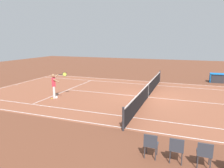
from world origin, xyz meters
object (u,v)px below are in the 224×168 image
object	(u,v)px
tennis_player_near	(54,84)
spectator_chair_3	(204,153)
tennis_ball	(52,98)
equipment_cart_tarped	(217,78)
tennis_net	(148,90)
spectator_chair_5	(151,144)
spectator_chair_4	(177,148)

from	to	relation	value
tennis_player_near	spectator_chair_3	size ratio (longest dim) A/B	1.93
tennis_ball	equipment_cart_tarped	xyz separation A→B (m)	(-11.01, -10.01, 0.40)
tennis_net	equipment_cart_tarped	size ratio (longest dim) A/B	9.36
spectator_chair_3	tennis_player_near	bearing A→B (deg)	-29.59
tennis_player_near	spectator_chair_5	distance (m)	9.10
spectator_chair_4	equipment_cart_tarped	distance (m)	15.09
tennis_net	tennis_ball	bearing A→B (deg)	24.23
equipment_cart_tarped	spectator_chair_4	bearing A→B (deg)	79.64
spectator_chair_3	spectator_chair_5	distance (m)	1.63
tennis_net	spectator_chair_3	size ratio (longest dim) A/B	13.30
tennis_net	tennis_ball	world-z (taller)	tennis_net
spectator_chair_3	spectator_chair_5	bearing A→B (deg)	0.00
spectator_chair_3	spectator_chair_5	world-z (taller)	same
tennis_player_near	tennis_ball	world-z (taller)	tennis_player_near
spectator_chair_4	equipment_cart_tarped	bearing A→B (deg)	-100.36
tennis_ball	tennis_player_near	bearing A→B (deg)	-90.27
tennis_ball	tennis_net	bearing A→B (deg)	-155.77
tennis_ball	spectator_chair_3	size ratio (longest dim) A/B	0.08
spectator_chair_5	spectator_chair_3	bearing A→B (deg)	180.00
equipment_cart_tarped	spectator_chair_5	bearing A→B (deg)	76.62
tennis_player_near	equipment_cart_tarped	size ratio (longest dim) A/B	1.36
tennis_ball	equipment_cart_tarped	world-z (taller)	equipment_cart_tarped
tennis_net	spectator_chair_3	bearing A→B (deg)	112.57
tennis_player_near	spectator_chair_5	bearing A→B (deg)	145.33
tennis_net	tennis_ball	distance (m)	6.58
tennis_player_near	equipment_cart_tarped	bearing A→B (deg)	-138.72
tennis_net	tennis_ball	xyz separation A→B (m)	(5.99, 2.70, -0.46)
spectator_chair_4	spectator_chair_3	bearing A→B (deg)	180.00
equipment_cart_tarped	spectator_chair_3	bearing A→B (deg)	82.71
tennis_player_near	tennis_net	bearing A→B (deg)	-158.59
tennis_net	spectator_chair_4	xyz separation A→B (m)	(-2.31, 7.52, 0.03)
tennis_player_near	equipment_cart_tarped	xyz separation A→B (m)	(-11.01, -9.67, -0.49)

